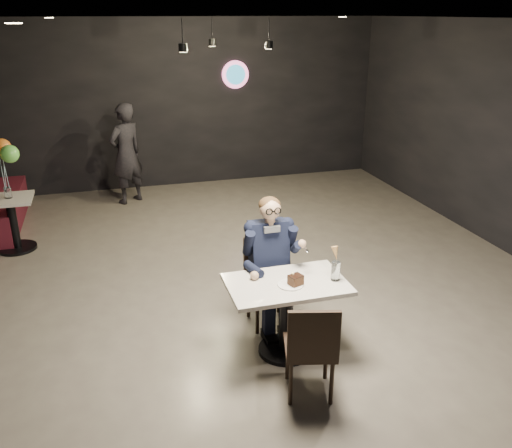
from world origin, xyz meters
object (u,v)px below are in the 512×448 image
object	(u,v)px
seated_man	(269,261)
side_table	(14,224)
chair_far	(269,284)
chair_near	(310,346)
main_table	(286,318)
balloon_vase	(8,193)
passerby	(126,154)
sundae_glass	(336,271)

from	to	relation	value
seated_man	side_table	world-z (taller)	seated_man
chair_far	seated_man	world-z (taller)	seated_man
chair_far	chair_near	bearing A→B (deg)	-90.00
main_table	seated_man	size ratio (longest dim) A/B	0.76
chair_far	main_table	bearing A→B (deg)	-90.00
chair_near	balloon_vase	bearing A→B (deg)	140.19
side_table	balloon_vase	size ratio (longest dim) A/B	5.07
balloon_vase	passerby	size ratio (longest dim) A/B	0.09
side_table	passerby	xyz separation A→B (m)	(1.65, 1.63, 0.48)
main_table	balloon_vase	distance (m)	4.36
chair_near	seated_man	world-z (taller)	seated_man
seated_man	sundae_glass	bearing A→B (deg)	-54.58
chair_far	balloon_vase	size ratio (longest dim) A/B	6.31
main_table	passerby	size ratio (longest dim) A/B	0.65
passerby	balloon_vase	bearing A→B (deg)	10.11
main_table	chair_near	bearing A→B (deg)	-90.00
main_table	chair_far	xyz separation A→B (m)	(0.00, 0.55, 0.09)
seated_man	side_table	xyz separation A→B (m)	(-2.78, 2.78, -0.35)
side_table	balloon_vase	distance (m)	0.45
side_table	passerby	size ratio (longest dim) A/B	0.43
side_table	balloon_vase	bearing A→B (deg)	0.00
sundae_glass	passerby	world-z (taller)	passerby
chair_near	balloon_vase	xyz separation A→B (m)	(-2.78, 3.94, 0.36)
sundae_glass	side_table	xyz separation A→B (m)	(-3.23, 3.41, -0.47)
seated_man	balloon_vase	xyz separation A→B (m)	(-2.78, 2.78, 0.10)
main_table	seated_man	distance (m)	0.65
seated_man	passerby	xyz separation A→B (m)	(-1.13, 4.41, 0.13)
chair_far	balloon_vase	world-z (taller)	chair_far
passerby	side_table	bearing A→B (deg)	10.11
main_table	chair_far	distance (m)	0.56
chair_near	sundae_glass	bearing A→B (deg)	64.91
main_table	chair_near	xyz separation A→B (m)	(0.00, -0.61, 0.09)
seated_man	sundae_glass	distance (m)	0.78
main_table	chair_far	size ratio (longest dim) A/B	1.20
sundae_glass	balloon_vase	xyz separation A→B (m)	(-3.23, 3.41, -0.02)
main_table	side_table	size ratio (longest dim) A/B	1.49
chair_near	passerby	xyz separation A→B (m)	(-1.13, 5.57, 0.39)
chair_near	side_table	bearing A→B (deg)	140.19
main_table	chair_near	size ratio (longest dim) A/B	1.20
balloon_vase	main_table	bearing A→B (deg)	-50.16
side_table	balloon_vase	xyz separation A→B (m)	(0.00, 0.00, 0.45)
chair_near	main_table	bearing A→B (deg)	105.01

